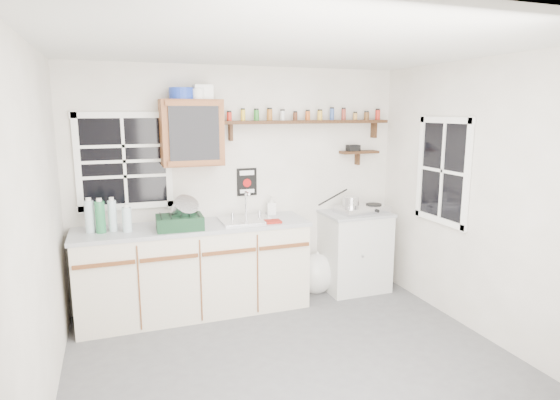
{
  "coord_description": "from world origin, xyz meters",
  "views": [
    {
      "loc": [
        -1.31,
        -3.25,
        2.04
      ],
      "look_at": [
        0.06,
        0.55,
        1.27
      ],
      "focal_mm": 30.0,
      "sensor_mm": 36.0,
      "label": 1
    }
  ],
  "objects_px": {
    "hotplate": "(362,209)",
    "right_cabinet": "(354,251)",
    "main_cabinet": "(195,269)",
    "spice_shelf": "(307,121)",
    "dish_rack": "(181,218)",
    "upper_cabinet": "(192,133)"
  },
  "relations": [
    {
      "from": "dish_rack",
      "to": "upper_cabinet",
      "type": "bearing_deg",
      "value": 58.59
    },
    {
      "from": "spice_shelf",
      "to": "dish_rack",
      "type": "distance_m",
      "value": 1.74
    },
    {
      "from": "main_cabinet",
      "to": "right_cabinet",
      "type": "xyz_separation_m",
      "value": [
        1.83,
        0.03,
        -0.01
      ]
    },
    {
      "from": "right_cabinet",
      "to": "dish_rack",
      "type": "bearing_deg",
      "value": -176.02
    },
    {
      "from": "spice_shelf",
      "to": "dish_rack",
      "type": "bearing_deg",
      "value": -167.34
    },
    {
      "from": "right_cabinet",
      "to": "spice_shelf",
      "type": "distance_m",
      "value": 1.58
    },
    {
      "from": "spice_shelf",
      "to": "hotplate",
      "type": "bearing_deg",
      "value": -19.16
    },
    {
      "from": "right_cabinet",
      "to": "upper_cabinet",
      "type": "relative_size",
      "value": 1.4
    },
    {
      "from": "dish_rack",
      "to": "hotplate",
      "type": "relative_size",
      "value": 0.72
    },
    {
      "from": "upper_cabinet",
      "to": "dish_rack",
      "type": "relative_size",
      "value": 1.45
    },
    {
      "from": "right_cabinet",
      "to": "upper_cabinet",
      "type": "distance_m",
      "value": 2.26
    },
    {
      "from": "main_cabinet",
      "to": "dish_rack",
      "type": "relative_size",
      "value": 5.15
    },
    {
      "from": "upper_cabinet",
      "to": "hotplate",
      "type": "xyz_separation_m",
      "value": [
        1.87,
        -0.14,
        -0.88
      ]
    },
    {
      "from": "main_cabinet",
      "to": "spice_shelf",
      "type": "bearing_deg",
      "value": 9.24
    },
    {
      "from": "hotplate",
      "to": "right_cabinet",
      "type": "bearing_deg",
      "value": 157.14
    },
    {
      "from": "main_cabinet",
      "to": "hotplate",
      "type": "relative_size",
      "value": 3.7
    },
    {
      "from": "dish_rack",
      "to": "right_cabinet",
      "type": "bearing_deg",
      "value": 6.32
    },
    {
      "from": "right_cabinet",
      "to": "hotplate",
      "type": "height_order",
      "value": "hotplate"
    },
    {
      "from": "main_cabinet",
      "to": "hotplate",
      "type": "distance_m",
      "value": 1.97
    },
    {
      "from": "main_cabinet",
      "to": "dish_rack",
      "type": "distance_m",
      "value": 0.59
    },
    {
      "from": "main_cabinet",
      "to": "spice_shelf",
      "type": "relative_size",
      "value": 1.21
    },
    {
      "from": "right_cabinet",
      "to": "dish_rack",
      "type": "height_order",
      "value": "dish_rack"
    }
  ]
}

